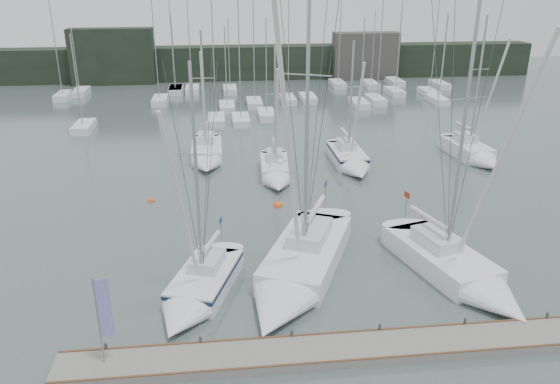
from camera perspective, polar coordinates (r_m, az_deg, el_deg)
The scene contains 17 objects.
ground at distance 28.77m, azimuth 4.15°, elevation -10.36°, with size 160.00×160.00×0.00m, color #4E5F5C.
dock at distance 24.65m, azimuth 6.33°, elevation -16.10°, with size 24.00×2.00×0.40m, color slate.
far_treeline at distance 86.96m, azimuth -3.35°, elevation 13.36°, with size 90.00×4.00×5.00m, color black.
far_building_left at distance 86.00m, azimuth -17.10°, elevation 13.39°, with size 12.00×3.00×8.00m, color black.
far_building_right at distance 87.71m, azimuth 8.89°, elevation 13.88°, with size 10.00×3.00×7.00m, color #413E3C.
mast_forest at distance 71.77m, azimuth -0.60°, elevation 9.95°, with size 53.77×25.67×14.80m.
sailboat_near_left at distance 27.84m, azimuth -8.81°, elevation -10.49°, with size 4.86×7.91×12.64m.
sailboat_near_center at distance 28.77m, azimuth 1.49°, elevation -8.88°, with size 7.97×12.33×18.28m.
sailboat_near_right at distance 30.50m, azimuth 18.81°, elevation -8.31°, with size 5.53×10.27×16.32m.
sailboat_mid_b at distance 47.86m, azimuth -7.66°, elevation 3.76°, with size 2.64×8.21×11.86m.
sailboat_mid_c at distance 43.35m, azimuth -0.40°, elevation 1.96°, with size 2.67×7.46×11.09m.
sailboat_mid_d at distance 46.53m, azimuth 7.43°, elevation 3.22°, with size 2.60×7.95×11.19m.
sailboat_mid_e at distance 50.80m, azimuth 19.73°, elevation 3.72°, with size 3.21×7.75×13.00m.
buoy_a at distance 38.65m, azimuth -0.21°, elevation -1.47°, with size 0.67×0.67×0.67m, color #ED5815.
buoy_c at distance 40.56m, azimuth -13.28°, elevation -0.93°, with size 0.52×0.52×0.52m, color #ED5815.
dock_banner at distance 23.34m, azimuth -18.07°, elevation -11.92°, with size 0.60×0.13×3.97m.
seagull at distance 26.01m, azimuth 0.03°, elevation 3.19°, with size 1.10×0.54×0.22m.
Camera 1 is at (-4.77, -23.88, 15.31)m, focal length 35.00 mm.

